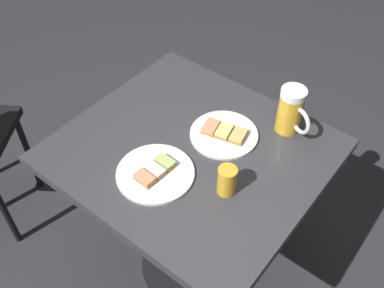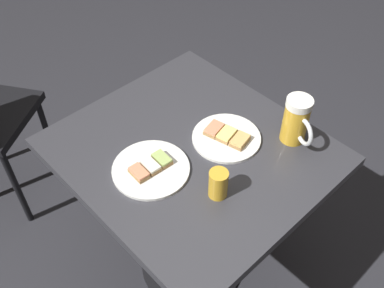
% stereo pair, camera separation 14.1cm
% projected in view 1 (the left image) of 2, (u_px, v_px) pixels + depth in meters
% --- Properties ---
extents(ground_plane, '(6.00, 6.00, 0.00)m').
position_uv_depth(ground_plane, '(192.00, 263.00, 1.95)').
color(ground_plane, '#28282D').
extents(cafe_table, '(0.81, 0.74, 0.73)m').
position_uv_depth(cafe_table, '(192.00, 178.00, 1.53)').
color(cafe_table, black).
rests_on(cafe_table, ground_plane).
extents(plate_near, '(0.24, 0.24, 0.03)m').
position_uv_depth(plate_near, '(155.00, 173.00, 1.34)').
color(plate_near, white).
rests_on(plate_near, cafe_table).
extents(plate_far, '(0.23, 0.23, 0.03)m').
position_uv_depth(plate_far, '(224.00, 134.00, 1.46)').
color(plate_far, white).
rests_on(plate_far, cafe_table).
extents(beer_mug, '(0.13, 0.09, 0.16)m').
position_uv_depth(beer_mug, '(291.00, 111.00, 1.42)').
color(beer_mug, gold).
rests_on(beer_mug, cafe_table).
extents(beer_glass_small, '(0.06, 0.06, 0.09)m').
position_uv_depth(beer_glass_small, '(227.00, 180.00, 1.27)').
color(beer_glass_small, gold).
rests_on(beer_glass_small, cafe_table).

